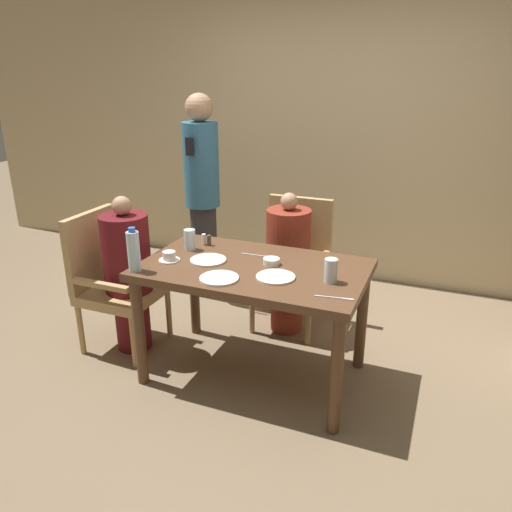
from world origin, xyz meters
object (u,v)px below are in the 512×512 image
object	(u,v)px
standing_host	(202,192)
glass_tall_near	(190,240)
glass_tall_mid	(331,271)
chair_far_side	(294,260)
water_bottle	(134,251)
bowl_small	(271,261)
plate_dessert_center	(276,277)
teacup_with_saucer	(169,257)
diner_in_far_chair	(288,262)
chair_left_side	(111,277)
diner_in_left_chair	(128,273)
plate_main_right	(208,260)
plate_main_left	(219,278)

from	to	relation	value
standing_host	glass_tall_near	xyz separation A→B (m)	(0.38, -0.90, -0.09)
glass_tall_mid	chair_far_side	bearing A→B (deg)	119.51
standing_host	water_bottle	bearing A→B (deg)	-79.07
chair_far_side	bowl_small	distance (m)	0.79
plate_dessert_center	teacup_with_saucer	distance (m)	0.70
teacup_with_saucer	diner_in_far_chair	bearing A→B (deg)	56.26
chair_left_side	diner_in_far_chair	xyz separation A→B (m)	(1.07, 0.66, 0.03)
chair_left_side	plate_dessert_center	distance (m)	1.29
diner_in_left_chair	glass_tall_mid	size ratio (longest dim) A/B	8.09
chair_left_side	plate_main_right	xyz separation A→B (m)	(0.78, -0.03, 0.25)
plate_main_right	glass_tall_mid	distance (m)	0.78
teacup_with_saucer	glass_tall_mid	size ratio (longest dim) A/B	0.97
water_bottle	glass_tall_mid	distance (m)	1.14
standing_host	glass_tall_near	distance (m)	0.98
diner_in_left_chair	chair_far_side	size ratio (longest dim) A/B	1.14
chair_left_side	bowl_small	size ratio (longest dim) A/B	9.60
chair_left_side	standing_host	xyz separation A→B (m)	(0.20, 1.01, 0.40)
chair_left_side	bowl_small	xyz separation A→B (m)	(1.16, 0.06, 0.27)
diner_in_far_chair	bowl_small	xyz separation A→B (m)	(0.09, -0.59, 0.23)
plate_main_left	glass_tall_near	world-z (taller)	glass_tall_near
standing_host	teacup_with_saucer	world-z (taller)	standing_host
bowl_small	water_bottle	world-z (taller)	water_bottle
diner_in_left_chair	standing_host	world-z (taller)	standing_host
chair_far_side	glass_tall_near	world-z (taller)	chair_far_side
standing_host	teacup_with_saucer	bearing A→B (deg)	-72.23
chair_left_side	standing_host	bearing A→B (deg)	79.05
chair_far_side	water_bottle	size ratio (longest dim) A/B	3.64
water_bottle	glass_tall_near	bearing A→B (deg)	74.74
plate_main_left	plate_dessert_center	size ratio (longest dim) A/B	1.00
chair_far_side	water_bottle	distance (m)	1.34
bowl_small	glass_tall_mid	world-z (taller)	glass_tall_mid
water_bottle	chair_left_side	bearing A→B (deg)	144.05
bowl_small	glass_tall_mid	size ratio (longest dim) A/B	0.74
standing_host	chair_left_side	bearing A→B (deg)	-100.95
diner_in_left_chair	plate_main_right	world-z (taller)	diner_in_left_chair
water_bottle	glass_tall_near	size ratio (longest dim) A/B	1.94
plate_dessert_center	teacup_with_saucer	size ratio (longest dim) A/B	1.70
chair_left_side	glass_tall_mid	world-z (taller)	chair_left_side
diner_in_far_chair	glass_tall_near	distance (m)	0.79
standing_host	teacup_with_saucer	size ratio (longest dim) A/B	12.84
glass_tall_near	bowl_small	bearing A→B (deg)	-4.88
diner_in_left_chair	bowl_small	bearing A→B (deg)	3.54
standing_host	teacup_with_saucer	distance (m)	1.19
diner_in_far_chair	water_bottle	distance (m)	1.21
chair_far_side	teacup_with_saucer	bearing A→B (deg)	-119.30
diner_in_left_chair	water_bottle	xyz separation A→B (m)	(0.31, -0.33, 0.32)
diner_in_left_chair	glass_tall_near	bearing A→B (deg)	14.83
diner_in_left_chair	chair_left_side	bearing A→B (deg)	-180.00
diner_in_left_chair	glass_tall_mid	world-z (taller)	diner_in_left_chair
diner_in_far_chair	glass_tall_mid	distance (m)	0.91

